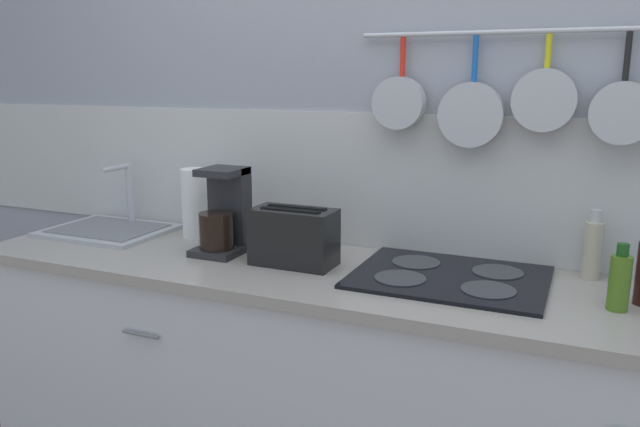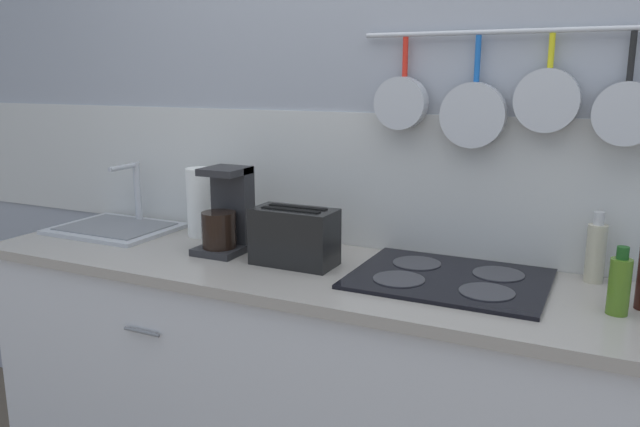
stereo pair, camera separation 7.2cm
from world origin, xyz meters
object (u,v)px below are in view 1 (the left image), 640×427
(bottle_olive_oil, at_px, (619,281))
(toaster, at_px, (294,237))
(paper_towel_roll, at_px, (196,203))
(coffee_maker, at_px, (224,217))
(bottle_vinegar, at_px, (593,248))

(bottle_olive_oil, bearing_deg, toaster, 178.77)
(paper_towel_roll, distance_m, bottle_olive_oil, 1.48)
(toaster, bearing_deg, paper_towel_roll, 160.63)
(coffee_maker, relative_size, toaster, 1.03)
(paper_towel_roll, height_order, bottle_olive_oil, paper_towel_roll)
(coffee_maker, bearing_deg, toaster, -8.94)
(paper_towel_roll, height_order, toaster, paper_towel_roll)
(coffee_maker, relative_size, bottle_olive_oil, 1.64)
(paper_towel_roll, distance_m, bottle_vinegar, 1.40)
(paper_towel_roll, bearing_deg, coffee_maker, -31.92)
(paper_towel_roll, relative_size, toaster, 0.91)
(toaster, xyz_separation_m, bottle_vinegar, (0.90, 0.24, 0.00))
(toaster, xyz_separation_m, bottle_olive_oil, (0.96, -0.02, -0.01))
(paper_towel_roll, relative_size, bottle_olive_oil, 1.45)
(bottle_vinegar, bearing_deg, paper_towel_roll, -177.54)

